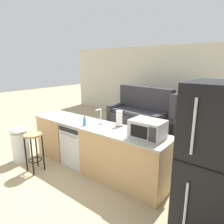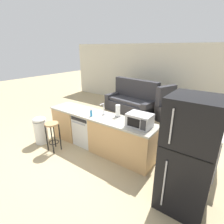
{
  "view_description": "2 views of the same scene",
  "coord_description": "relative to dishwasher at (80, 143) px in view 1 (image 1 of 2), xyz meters",
  "views": [
    {
      "loc": [
        2.59,
        -2.57,
        2.0
      ],
      "look_at": [
        -0.04,
        0.78,
        0.96
      ],
      "focal_mm": 32.0,
      "sensor_mm": 36.0,
      "label": 1
    },
    {
      "loc": [
        2.73,
        -3.0,
        2.44
      ],
      "look_at": [
        0.3,
        0.34,
        0.91
      ],
      "focal_mm": 28.0,
      "sensor_mm": 36.0,
      "label": 2
    }
  ],
  "objects": [
    {
      "name": "paper_towel_roll",
      "position": [
        0.82,
        0.21,
        0.62
      ],
      "size": [
        0.14,
        0.14,
        0.28
      ],
      "color": "#4C4C51",
      "rests_on": "kitchen_counter"
    },
    {
      "name": "trash_bin",
      "position": [
        -1.04,
        -0.72,
        -0.04
      ],
      "size": [
        0.35,
        0.35,
        0.74
      ],
      "color": "white",
      "rests_on": "ground_plane"
    },
    {
      "name": "refrigerator",
      "position": [
        2.6,
        -0.55,
        0.5
      ],
      "size": [
        0.72,
        0.73,
        1.84
      ],
      "color": "black",
      "rests_on": "ground_plane"
    },
    {
      "name": "armchair",
      "position": [
        1.22,
        2.84,
        -0.07
      ],
      "size": [
        1.05,
        1.08,
        1.2
      ],
      "color": "#2D2D33",
      "rests_on": "ground_plane"
    },
    {
      "name": "dishwasher",
      "position": [
        0.0,
        0.0,
        0.0
      ],
      "size": [
        0.58,
        0.61,
        0.84
      ],
      "color": "silver",
      "rests_on": "ground_plane"
    },
    {
      "name": "soap_bottle",
      "position": [
        0.31,
        -0.16,
        0.55
      ],
      "size": [
        0.06,
        0.06,
        0.18
      ],
      "color": "#338CCC",
      "rests_on": "kitchen_counter"
    },
    {
      "name": "microwave",
      "position": [
        1.5,
        -0.0,
        0.62
      ],
      "size": [
        0.5,
        0.37,
        0.28
      ],
      "color": "#B7B7BC",
      "rests_on": "kitchen_counter"
    },
    {
      "name": "kitchen_counter",
      "position": [
        0.49,
        0.0,
        -0.0
      ],
      "size": [
        2.94,
        0.66,
        0.9
      ],
      "color": "tan",
      "rests_on": "ground_plane"
    },
    {
      "name": "bar_stool",
      "position": [
        -0.44,
        -0.76,
        0.11
      ],
      "size": [
        0.32,
        0.32,
        0.74
      ],
      "color": "tan",
      "rests_on": "ground_plane"
    },
    {
      "name": "sink_faucet",
      "position": [
        0.49,
        0.07,
        0.61
      ],
      "size": [
        0.07,
        0.18,
        0.3
      ],
      "color": "silver",
      "rests_on": "kitchen_counter"
    },
    {
      "name": "wall_back",
      "position": [
        0.55,
        4.2,
        0.88
      ],
      "size": [
        10.0,
        0.06,
        2.6
      ],
      "color": "beige",
      "rests_on": "ground_plane"
    },
    {
      "name": "ground_plane",
      "position": [
        0.25,
        0.0,
        -0.42
      ],
      "size": [
        24.0,
        24.0,
        0.0
      ],
      "primitive_type": "plane",
      "color": "tan"
    },
    {
      "name": "couch",
      "position": [
        -0.29,
        2.86,
        -0.03
      ],
      "size": [
        2.11,
        1.18,
        1.27
      ],
      "color": "#2D2D33",
      "rests_on": "ground_plane"
    }
  ]
}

